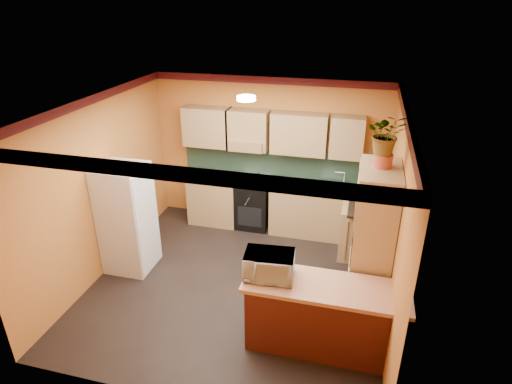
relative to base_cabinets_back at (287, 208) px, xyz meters
The scene contains 15 objects.
room_shell 2.27m from the base_cabinets_back, 104.34° to the right, with size 4.24×4.24×2.72m.
base_cabinets_back is the anchor object (origin of this frame).
countertop_back 0.46m from the base_cabinets_back, 90.00° to the right, with size 3.65×0.62×0.04m, color black.
stove 0.63m from the base_cabinets_back, behind, with size 0.58×0.58×0.91m, color black.
kettle 0.77m from the base_cabinets_back, behind, with size 0.17×0.17×0.18m, color #B60D0C, non-canonical shape.
sink 0.92m from the base_cabinets_back, ahead, with size 0.48×0.40×0.03m, color silver.
base_cabinets_right 1.50m from the base_cabinets_back, 22.05° to the right, with size 0.60×0.80×0.88m, color tan.
countertop_right 1.57m from the base_cabinets_back, 22.05° to the right, with size 0.62×0.80×0.04m, color black.
fridge 2.81m from the base_cabinets_back, 140.98° to the right, with size 0.68×0.66×1.70m, color silver.
pantry 2.48m from the base_cabinets_back, 53.12° to the right, with size 0.48×0.90×2.10m, color tan.
fern_pot 2.93m from the base_cabinets_back, 52.40° to the right, with size 0.22×0.22×0.16m, color #A74128.
fern 3.14m from the base_cabinets_back, 52.40° to the right, with size 0.44×0.38×0.49m, color tan.
breakfast_bar 2.91m from the base_cabinets_back, 70.81° to the right, with size 1.80×0.55×0.88m, color #4F1A12.
bar_top 2.94m from the base_cabinets_back, 70.81° to the right, with size 1.90×0.65×0.05m, color #B37957.
microwave 2.84m from the base_cabinets_back, 84.10° to the right, with size 0.57×0.39×0.32m, color silver.
Camera 1 is at (1.58, -4.99, 3.97)m, focal length 30.00 mm.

